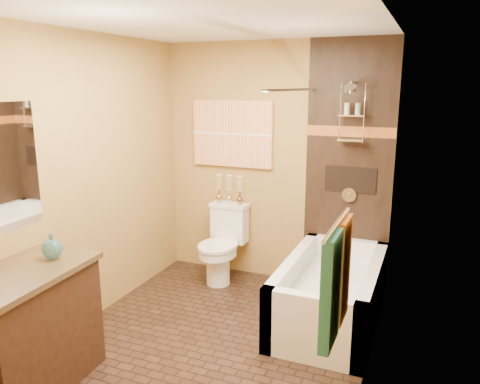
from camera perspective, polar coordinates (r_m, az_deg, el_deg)
The scene contains 22 objects.
floor at distance 4.02m, azimuth -3.32°, elevation -17.95°, with size 3.00×3.00×0.00m, color black.
wall_left at distance 4.20m, azimuth -18.47°, elevation 1.14°, with size 0.02×3.00×2.50m, color #A77F40.
wall_right at distance 3.21m, azimuth 16.04°, elevation -2.21°, with size 0.02×3.00×2.50m, color #A77F40.
wall_back at distance 4.91m, azimuth 4.14°, elevation 3.41°, with size 2.40×0.02×2.50m, color #A77F40.
wall_front at distance 2.35m, azimuth -20.02°, elevation -8.15°, with size 2.40×0.02×2.50m, color #A77F40.
ceiling at distance 3.47m, azimuth -3.89°, elevation 20.17°, with size 3.00×3.00×0.00m, color silver.
alcove_tile_back at distance 4.71m, azimuth 13.07°, elevation 2.71°, with size 0.85×0.01×2.50m, color black.
alcove_tile_right at distance 3.94m, azimuth 17.17°, elevation 0.48°, with size 0.01×1.50×2.50m, color black.
mosaic_band_back at distance 4.65m, azimuth 13.29°, elevation 7.18°, with size 0.85×0.01×0.10m, color #94421A.
mosaic_band_right at distance 3.88m, azimuth 17.39°, elevation 5.83°, with size 0.01×1.50×0.10m, color #94421A.
alcove_niche at distance 4.72m, azimuth 13.30°, elevation 1.48°, with size 0.50×0.01×0.25m, color black.
shower_fixtures at distance 4.54m, azimuth 13.42°, elevation 7.62°, with size 0.24×0.33×1.16m.
curtain_rod at distance 4.00m, azimuth 6.39°, elevation 12.28°, with size 0.03×0.03×1.55m, color silver.
towel_bar at distance 2.16m, azimuth 11.73°, elevation -3.80°, with size 0.02×0.02×0.55m, color silver.
towel_teal at distance 2.14m, azimuth 10.98°, elevation -11.73°, with size 0.05×0.22×0.52m, color #1E5D64.
towel_rust at distance 2.37m, azimuth 12.28°, elevation -9.22°, with size 0.05×0.22×0.52m, color #915D1A.
sunset_painting at distance 5.00m, azimuth -0.95°, elevation 7.10°, with size 0.90×0.04×0.70m, color orange.
bathtub at distance 4.32m, azimuth 11.00°, elevation -12.51°, with size 0.80×1.50×0.55m.
toilet at distance 5.02m, azimuth -2.11°, elevation -6.29°, with size 0.41×0.61×0.81m.
vanity at distance 3.61m, azimuth -24.76°, elevation -15.11°, with size 0.65×1.02×0.87m.
teal_bottle at distance 3.53m, azimuth -21.95°, elevation -6.15°, with size 0.14×0.14×0.22m, color #24676E, non-canonical shape.
bud_vases at distance 5.02m, azimuth -1.31°, elevation 0.44°, with size 0.31×0.06×0.30m.
Camera 1 is at (1.52, -3.09, 2.07)m, focal length 35.00 mm.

